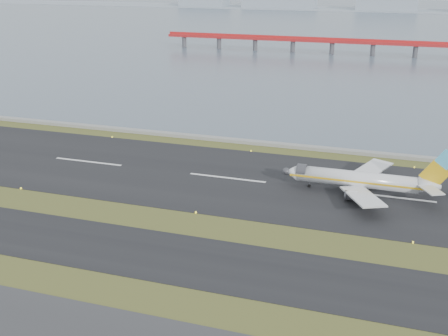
{
  "coord_description": "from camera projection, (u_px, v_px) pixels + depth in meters",
  "views": [
    {
      "loc": [
        40.27,
        -96.27,
        50.86
      ],
      "look_at": [
        1.71,
        22.0,
        5.7
      ],
      "focal_mm": 45.0,
      "sensor_mm": 36.0,
      "label": 1
    }
  ],
  "objects": [
    {
      "name": "far_shoreline",
      "position": [
        390.0,
        5.0,
        663.17
      ],
      "size": [
        1400.0,
        80.0,
        60.5
      ],
      "color": "#8F9CA9",
      "rests_on": "ground"
    },
    {
      "name": "ground",
      "position": [
        183.0,
        228.0,
        115.13
      ],
      "size": [
        1000.0,
        1000.0,
        0.0
      ],
      "primitive_type": "plane",
      "color": "#374B1A",
      "rests_on": "ground"
    },
    {
      "name": "taxiway_strip",
      "position": [
        159.0,
        255.0,
        104.39
      ],
      "size": [
        1000.0,
        18.0,
        0.1
      ],
      "primitive_type": "cube",
      "color": "black",
      "rests_on": "ground"
    },
    {
      "name": "bay_water",
      "position": [
        367.0,
        22.0,
        526.22
      ],
      "size": [
        1400.0,
        800.0,
        1.3
      ],
      "primitive_type": "cube",
      "color": "#455263",
      "rests_on": "ground"
    },
    {
      "name": "airliner",
      "position": [
        363.0,
        180.0,
        131.19
      ],
      "size": [
        38.52,
        32.89,
        12.8
      ],
      "color": "white",
      "rests_on": "ground"
    },
    {
      "name": "red_pier",
      "position": [
        373.0,
        43.0,
        330.23
      ],
      "size": [
        260.0,
        5.0,
        10.2
      ],
      "color": "red",
      "rests_on": "ground"
    },
    {
      "name": "runway_strip",
      "position": [
        227.0,
        178.0,
        141.92
      ],
      "size": [
        1000.0,
        45.0,
        0.1
      ],
      "primitive_type": "cube",
      "color": "black",
      "rests_on": "ground"
    },
    {
      "name": "seawall",
      "position": [
        258.0,
        143.0,
        168.58
      ],
      "size": [
        1000.0,
        2.5,
        1.0
      ],
      "primitive_type": "cube",
      "color": "gray",
      "rests_on": "ground"
    }
  ]
}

